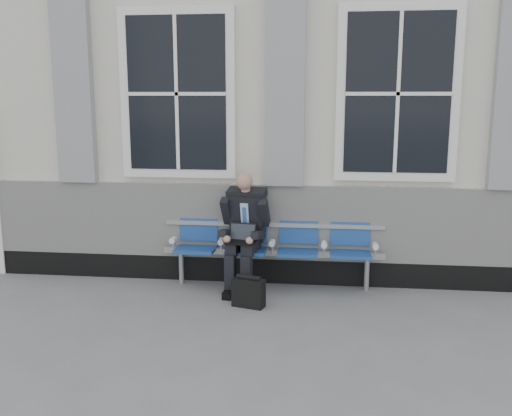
# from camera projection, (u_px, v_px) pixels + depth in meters

# --- Properties ---
(ground) EXTENTS (70.00, 70.00, 0.00)m
(ground) POSITION_uv_depth(u_px,v_px,m) (368.00, 336.00, 5.39)
(ground) COLOR slate
(ground) RESTS_ON ground
(station_building) EXTENTS (14.40, 4.40, 4.49)m
(station_building) POSITION_uv_depth(u_px,v_px,m) (354.00, 96.00, 8.34)
(station_building) COLOR beige
(station_building) RESTS_ON ground
(bench) EXTENTS (2.60, 0.47, 0.91)m
(bench) POSITION_uv_depth(u_px,v_px,m) (273.00, 241.00, 6.68)
(bench) COLOR #9EA0A3
(bench) RESTS_ON ground
(businessman) EXTENTS (0.57, 0.77, 1.38)m
(businessman) POSITION_uv_depth(u_px,v_px,m) (245.00, 227.00, 6.56)
(businessman) COLOR black
(businessman) RESTS_ON ground
(briefcase) EXTENTS (0.37, 0.23, 0.35)m
(briefcase) POSITION_uv_depth(u_px,v_px,m) (249.00, 292.00, 6.10)
(briefcase) COLOR black
(briefcase) RESTS_ON ground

